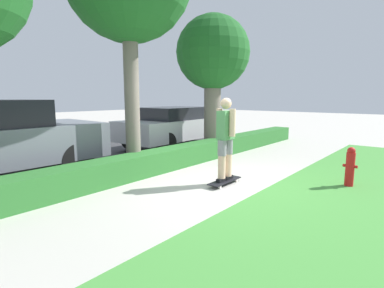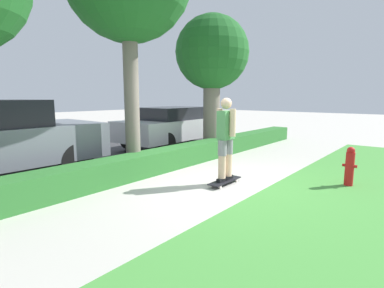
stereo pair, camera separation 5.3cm
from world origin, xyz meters
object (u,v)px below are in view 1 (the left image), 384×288
object	(u,v)px
parked_car_middle	(175,125)
fire_hydrant	(350,167)
skateboard	(225,181)
skater_person	(225,137)
tree_far	(213,56)

from	to	relation	value
parked_car_middle	fire_hydrant	size ratio (longest dim) A/B	5.56
skateboard	skater_person	distance (m)	0.89
skateboard	tree_far	size ratio (longest dim) A/B	0.21
skater_person	tree_far	size ratio (longest dim) A/B	0.39
skateboard	fire_hydrant	distance (m)	2.46
tree_far	parked_car_middle	world-z (taller)	tree_far
skater_person	parked_car_middle	bearing A→B (deg)	54.60
tree_far	parked_car_middle	bearing A→B (deg)	87.09
skater_person	tree_far	xyz separation A→B (m)	(2.65, 2.22, 2.00)
skater_person	parked_car_middle	distance (m)	4.73
skateboard	parked_car_middle	size ratio (longest dim) A/B	0.20
tree_far	fire_hydrant	world-z (taller)	tree_far
skateboard	tree_far	xyz separation A→B (m)	(2.65, 2.22, 2.89)
skateboard	fire_hydrant	size ratio (longest dim) A/B	1.14
fire_hydrant	tree_far	bearing A→B (deg)	74.06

